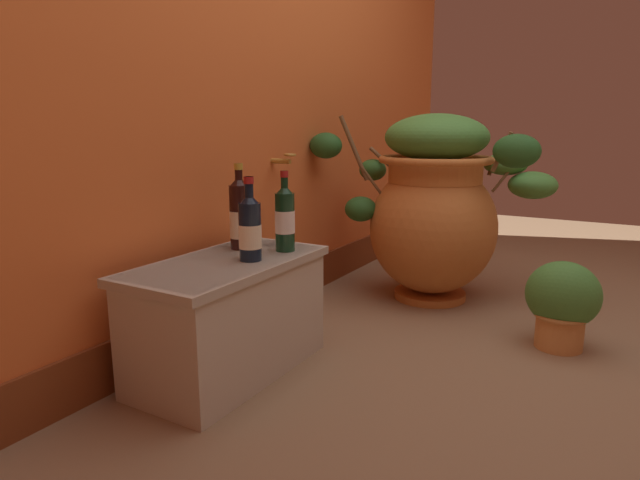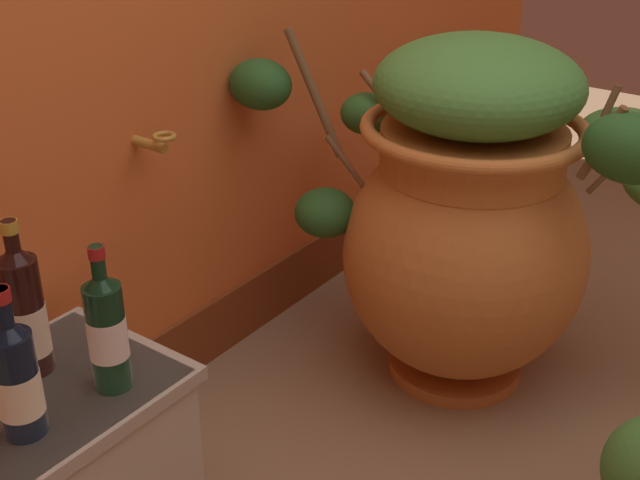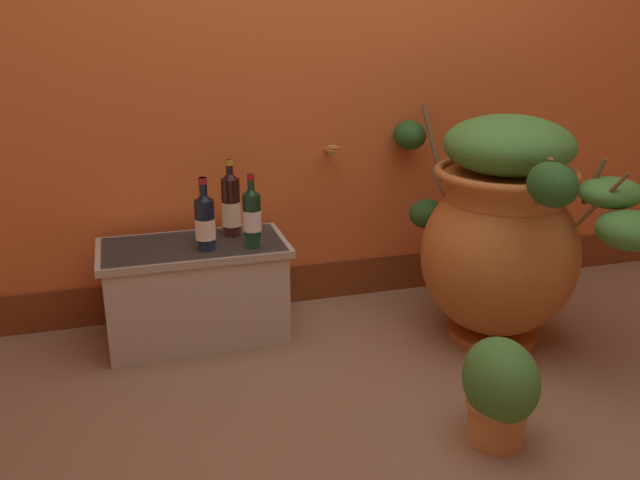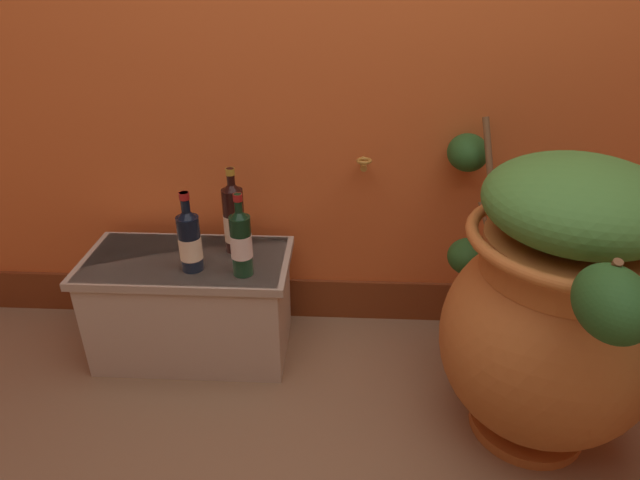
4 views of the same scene
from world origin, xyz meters
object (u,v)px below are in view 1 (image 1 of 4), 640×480
(wine_bottle_right, at_px, (250,227))
(wine_bottle_left, at_px, (240,214))
(potted_shrub, at_px, (562,303))
(terracotta_urn, at_px, (435,207))
(wine_bottle_middle, at_px, (285,217))

(wine_bottle_right, bearing_deg, wine_bottle_left, 48.56)
(wine_bottle_left, bearing_deg, potted_shrub, -58.51)
(terracotta_urn, xyz_separation_m, wine_bottle_right, (-1.16, 0.28, 0.06))
(wine_bottle_left, distance_m, potted_shrub, 1.32)
(wine_bottle_right, height_order, potted_shrub, wine_bottle_right)
(potted_shrub, bearing_deg, wine_bottle_right, 130.15)
(wine_bottle_left, relative_size, wine_bottle_middle, 1.08)
(terracotta_urn, relative_size, wine_bottle_right, 3.93)
(wine_bottle_left, relative_size, potted_shrub, 0.91)
(wine_bottle_left, xyz_separation_m, wine_bottle_right, (-0.13, -0.14, -0.02))
(potted_shrub, bearing_deg, wine_bottle_left, 121.49)
(wine_bottle_left, bearing_deg, wine_bottle_right, -131.44)
(terracotta_urn, height_order, wine_bottle_left, terracotta_urn)
(wine_bottle_left, relative_size, wine_bottle_right, 1.11)
(terracotta_urn, distance_m, wine_bottle_left, 1.12)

